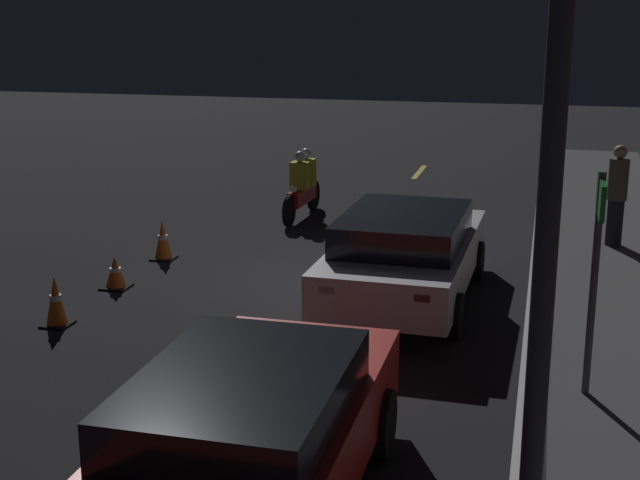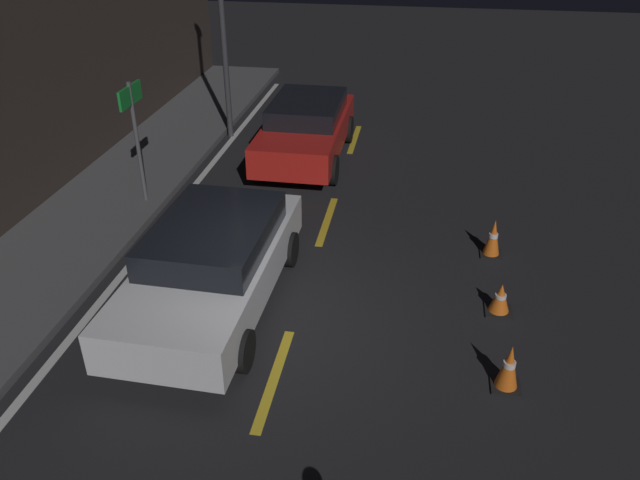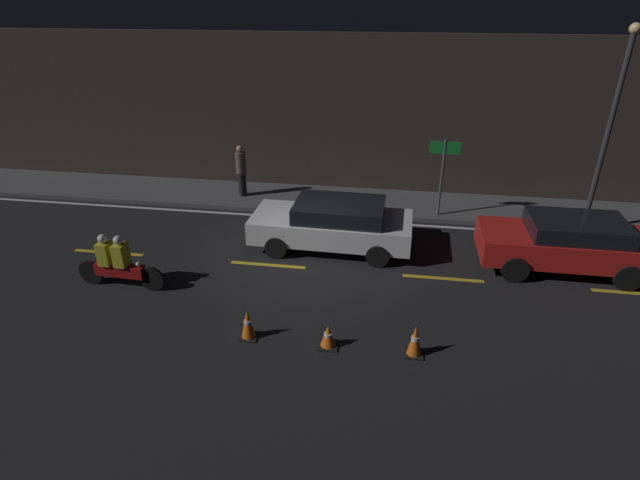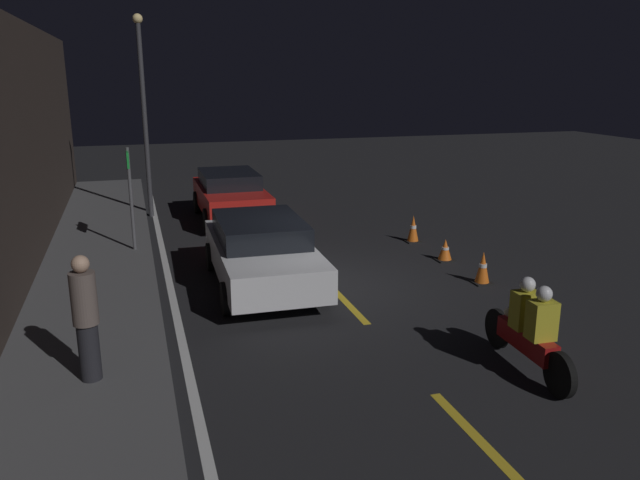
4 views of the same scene
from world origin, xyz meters
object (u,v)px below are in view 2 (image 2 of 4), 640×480
object	(u,v)px
traffic_cone_mid	(500,299)
traffic_cone_near	(509,367)
taxi_red	(306,128)
shop_sign	(134,119)
sedan_white	(212,262)
traffic_cone_far	(493,238)
street_lamp	(221,5)

from	to	relation	value
traffic_cone_mid	traffic_cone_near	bearing A→B (deg)	178.73
taxi_red	shop_sign	bearing A→B (deg)	-42.48
sedan_white	traffic_cone_far	size ratio (longest dim) A/B	6.41
sedan_white	traffic_cone_mid	bearing A→B (deg)	97.57
shop_sign	street_lamp	size ratio (longest dim) A/B	0.42
taxi_red	traffic_cone_near	world-z (taller)	taxi_red
traffic_cone_near	traffic_cone_far	bearing A→B (deg)	-0.60
sedan_white	traffic_cone_far	world-z (taller)	sedan_white
traffic_cone_near	shop_sign	distance (m)	8.09
traffic_cone_far	street_lamp	size ratio (longest dim) A/B	0.12
traffic_cone_near	street_lamp	size ratio (longest dim) A/B	0.12
sedan_white	street_lamp	distance (m)	7.82
sedan_white	traffic_cone_far	xyz separation A→B (m)	(2.18, -4.35, -0.39)
taxi_red	traffic_cone_mid	size ratio (longest dim) A/B	8.33
street_lamp	taxi_red	bearing A→B (deg)	-117.66
sedan_white	traffic_cone_near	size ratio (longest dim) A/B	6.57
traffic_cone_near	traffic_cone_far	xyz separation A→B (m)	(3.38, -0.04, 0.01)
traffic_cone_mid	street_lamp	world-z (taller)	street_lamp
taxi_red	traffic_cone_near	bearing A→B (deg)	29.19
sedan_white	shop_sign	world-z (taller)	shop_sign
sedan_white	shop_sign	xyz separation A→B (m)	(3.00, 2.43, 1.10)
sedan_white	traffic_cone_near	xyz separation A→B (m)	(-1.20, -4.32, -0.40)
street_lamp	sedan_white	bearing A→B (deg)	-165.11
taxi_red	traffic_cone_far	xyz separation A→B (m)	(-3.81, -4.04, -0.43)
traffic_cone_mid	traffic_cone_far	distance (m)	1.71
sedan_white	street_lamp	xyz separation A→B (m)	(7.16, 1.90, 2.51)
taxi_red	shop_sign	distance (m)	4.20
taxi_red	traffic_cone_near	size ratio (longest dim) A/B	6.23
traffic_cone_mid	shop_sign	size ratio (longest dim) A/B	0.21
sedan_white	traffic_cone_mid	world-z (taller)	sedan_white
traffic_cone_far	traffic_cone_near	bearing A→B (deg)	179.40
sedan_white	traffic_cone_mid	xyz separation A→B (m)	(0.47, -4.36, -0.48)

